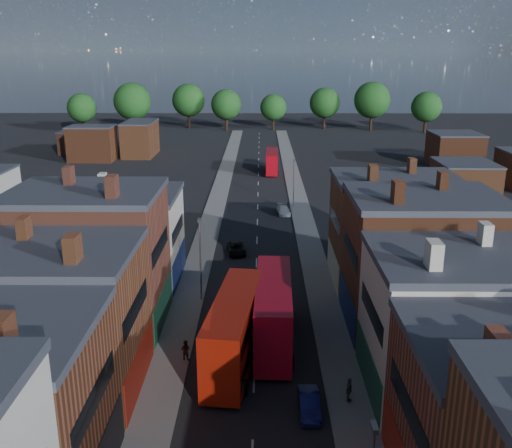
{
  "coord_description": "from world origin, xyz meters",
  "views": [
    {
      "loc": [
        0.47,
        -20.14,
        22.95
      ],
      "look_at": [
        0.0,
        33.85,
        6.47
      ],
      "focal_mm": 40.0,
      "sensor_mm": 36.0,
      "label": 1
    }
  ],
  "objects_px": {
    "car_2": "(236,248)",
    "ped_3": "(349,390)",
    "bus_0": "(234,329)",
    "bus_2": "(272,161)",
    "car_1": "(309,404)",
    "ped_1": "(185,350)",
    "car_3": "(284,210)",
    "bus_1": "(273,311)"
  },
  "relations": [
    {
      "from": "ped_1",
      "to": "car_2",
      "type": "bearing_deg",
      "value": -82.34
    },
    {
      "from": "bus_0",
      "to": "ped_1",
      "type": "bearing_deg",
      "value": -179.16
    },
    {
      "from": "car_3",
      "to": "car_1",
      "type": "bearing_deg",
      "value": -95.37
    },
    {
      "from": "bus_0",
      "to": "car_2",
      "type": "relative_size",
      "value": 2.93
    },
    {
      "from": "bus_0",
      "to": "bus_2",
      "type": "xyz_separation_m",
      "value": [
        4.12,
        70.98,
        -0.59
      ]
    },
    {
      "from": "car_3",
      "to": "ped_1",
      "type": "bearing_deg",
      "value": -107.71
    },
    {
      "from": "bus_1",
      "to": "car_1",
      "type": "height_order",
      "value": "bus_1"
    },
    {
      "from": "bus_2",
      "to": "car_2",
      "type": "bearing_deg",
      "value": -95.11
    },
    {
      "from": "bus_1",
      "to": "ped_1",
      "type": "height_order",
      "value": "bus_1"
    },
    {
      "from": "bus_0",
      "to": "car_1",
      "type": "distance_m",
      "value": 8.32
    },
    {
      "from": "bus_1",
      "to": "bus_2",
      "type": "xyz_separation_m",
      "value": [
        1.12,
        67.71,
        -0.57
      ]
    },
    {
      "from": "bus_1",
      "to": "ped_1",
      "type": "distance_m",
      "value": 7.63
    },
    {
      "from": "bus_1",
      "to": "car_1",
      "type": "distance_m",
      "value": 9.87
    },
    {
      "from": "car_1",
      "to": "car_3",
      "type": "xyz_separation_m",
      "value": [
        0.09,
        47.7,
        -0.03
      ]
    },
    {
      "from": "car_1",
      "to": "bus_1",
      "type": "bearing_deg",
      "value": 103.36
    },
    {
      "from": "bus_1",
      "to": "car_1",
      "type": "relative_size",
      "value": 3.22
    },
    {
      "from": "car_1",
      "to": "ped_3",
      "type": "relative_size",
      "value": 2.19
    },
    {
      "from": "bus_0",
      "to": "car_1",
      "type": "xyz_separation_m",
      "value": [
        5.21,
        -6.09,
        -2.26
      ]
    },
    {
      "from": "ped_1",
      "to": "car_3",
      "type": "bearing_deg",
      "value": -88.01
    },
    {
      "from": "ped_3",
      "to": "car_3",
      "type": "bearing_deg",
      "value": 26.55
    },
    {
      "from": "bus_2",
      "to": "ped_1",
      "type": "height_order",
      "value": "bus_2"
    },
    {
      "from": "car_2",
      "to": "ped_3",
      "type": "relative_size",
      "value": 2.46
    },
    {
      "from": "car_1",
      "to": "ped_1",
      "type": "relative_size",
      "value": 2.39
    },
    {
      "from": "bus_0",
      "to": "ped_1",
      "type": "xyz_separation_m",
      "value": [
        -3.8,
        0.41,
        -1.97
      ]
    },
    {
      "from": "car_2",
      "to": "ped_3",
      "type": "bearing_deg",
      "value": -81.13
    },
    {
      "from": "car_2",
      "to": "ped_3",
      "type": "height_order",
      "value": "ped_3"
    },
    {
      "from": "bus_1",
      "to": "ped_1",
      "type": "relative_size",
      "value": 7.7
    },
    {
      "from": "bus_1",
      "to": "ped_3",
      "type": "distance_m",
      "value": 9.84
    },
    {
      "from": "bus_2",
      "to": "ped_3",
      "type": "relative_size",
      "value": 5.64
    },
    {
      "from": "car_1",
      "to": "ped_3",
      "type": "distance_m",
      "value": 2.99
    },
    {
      "from": "bus_1",
      "to": "car_3",
      "type": "bearing_deg",
      "value": 88.05
    },
    {
      "from": "car_3",
      "to": "bus_1",
      "type": "bearing_deg",
      "value": -98.69
    },
    {
      "from": "bus_0",
      "to": "car_3",
      "type": "relative_size",
      "value": 3.04
    },
    {
      "from": "bus_0",
      "to": "car_2",
      "type": "xyz_separation_m",
      "value": [
        -0.9,
        24.77,
        -2.29
      ]
    },
    {
      "from": "bus_2",
      "to": "car_3",
      "type": "relative_size",
      "value": 2.38
    },
    {
      "from": "bus_2",
      "to": "ped_1",
      "type": "xyz_separation_m",
      "value": [
        -7.92,
        -70.57,
        -1.38
      ]
    },
    {
      "from": "bus_2",
      "to": "car_2",
      "type": "distance_m",
      "value": 46.51
    },
    {
      "from": "car_1",
      "to": "car_2",
      "type": "relative_size",
      "value": 0.89
    },
    {
      "from": "bus_2",
      "to": "car_1",
      "type": "relative_size",
      "value": 2.58
    },
    {
      "from": "ped_1",
      "to": "car_1",
      "type": "bearing_deg",
      "value": 158.64
    },
    {
      "from": "bus_0",
      "to": "bus_2",
      "type": "bearing_deg",
      "value": 93.65
    },
    {
      "from": "bus_2",
      "to": "car_1",
      "type": "height_order",
      "value": "bus_2"
    }
  ]
}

